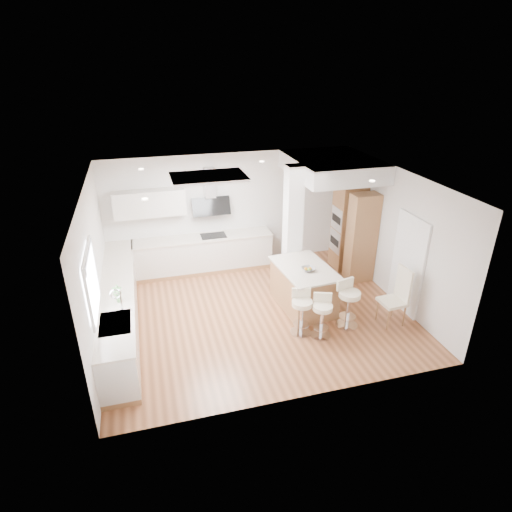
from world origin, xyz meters
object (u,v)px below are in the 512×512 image
object	(u,v)px
bar_stool_a	(302,310)
bar_stool_c	(348,301)
dining_chair	(398,294)
peninsula	(304,287)
bar_stool_b	(322,314)

from	to	relation	value
bar_stool_a	bar_stool_c	xyz separation A→B (m)	(0.95, -0.02, 0.04)
bar_stool_c	dining_chair	world-z (taller)	dining_chair
bar_stool_a	bar_stool_c	size ratio (longest dim) A/B	0.93
peninsula	bar_stool_a	bearing A→B (deg)	-118.48
bar_stool_a	bar_stool_c	world-z (taller)	bar_stool_c
bar_stool_a	dining_chair	xyz separation A→B (m)	(1.93, -0.15, 0.12)
bar_stool_a	bar_stool_b	xyz separation A→B (m)	(0.33, -0.20, -0.02)
bar_stool_b	dining_chair	xyz separation A→B (m)	(1.60, 0.04, 0.15)
peninsula	bar_stool_c	world-z (taller)	peninsula
peninsula	bar_stool_b	bearing A→B (deg)	-97.82
bar_stool_c	dining_chair	distance (m)	1.00
bar_stool_a	bar_stool_b	distance (m)	0.38
bar_stool_b	bar_stool_c	bearing A→B (deg)	36.74
bar_stool_c	dining_chair	xyz separation A→B (m)	(0.98, -0.14, 0.09)
bar_stool_a	dining_chair	distance (m)	1.94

